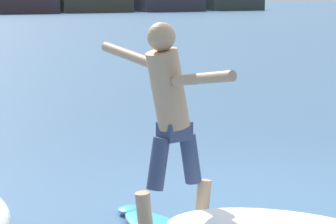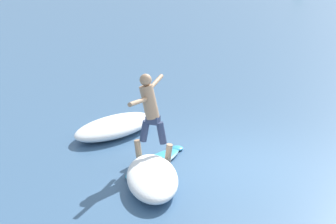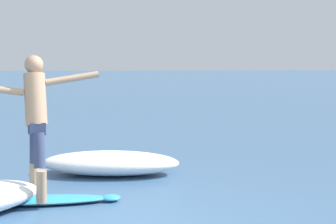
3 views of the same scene
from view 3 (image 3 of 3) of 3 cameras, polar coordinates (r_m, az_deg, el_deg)
The scene contains 3 objects.
surfboard at distance 7.68m, azimuth -12.78°, elevation -8.71°, with size 0.51×2.02×0.22m.
surfer at distance 7.56m, azimuth -13.28°, elevation -0.11°, with size 0.86×1.70×1.87m.
wave_foam_at_tail at distance 9.37m, azimuth -5.87°, elevation -5.17°, with size 1.48×2.43×0.38m.
Camera 3 is at (5.94, -0.17, 1.88)m, focal length 60.00 mm.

